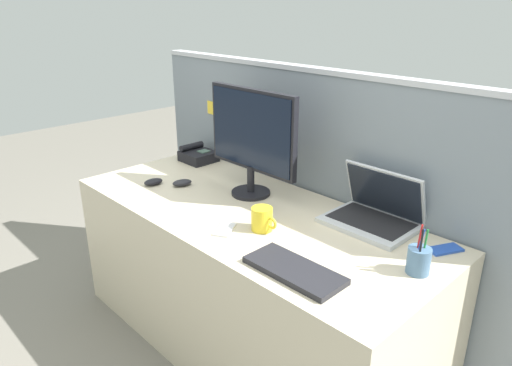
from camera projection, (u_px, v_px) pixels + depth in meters
name	position (u px, v px, depth m)	size (l,w,h in m)	color
ground_plane	(249.00, 339.00, 2.42)	(10.00, 10.00, 0.00)	slate
desk	(249.00, 278.00, 2.29)	(1.82, 0.77, 0.72)	beige
cubicle_divider	(308.00, 197.00, 2.45)	(2.23, 0.08, 1.32)	gray
desktop_monitor	(252.00, 136.00, 2.23)	(0.54, 0.19, 0.52)	black
laptop	(375.00, 211.00, 2.02)	(0.37, 0.28, 0.24)	silver
desk_phone	(198.00, 155.00, 2.81)	(0.19, 0.17, 0.10)	black
keyboard_main	(294.00, 270.00, 1.66)	(0.36, 0.16, 0.02)	#232328
computer_mouse_right_hand	(153.00, 182.00, 2.45)	(0.06, 0.10, 0.03)	black
computer_mouse_left_hand	(182.00, 183.00, 2.44)	(0.06, 0.10, 0.03)	#232328
pen_cup	(419.00, 260.00, 1.65)	(0.08, 0.08, 0.19)	#4C7093
cell_phone_white_slab	(225.00, 229.00, 1.97)	(0.06, 0.13, 0.01)	silver
cell_phone_blue_case	(445.00, 249.00, 1.81)	(0.06, 0.13, 0.01)	blue
coffee_mug	(262.00, 219.00, 1.96)	(0.13, 0.09, 0.10)	yellow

